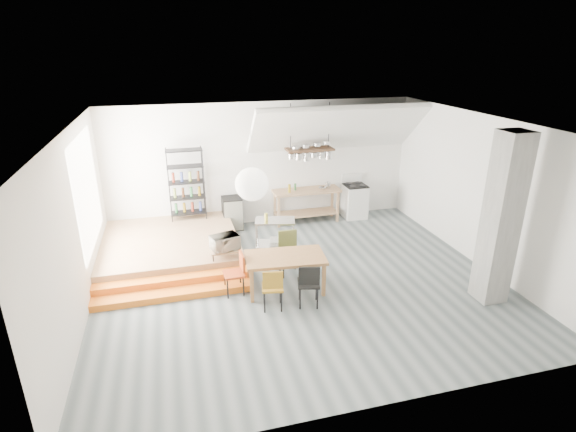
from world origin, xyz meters
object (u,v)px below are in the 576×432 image
object	(u,v)px
dining_table	(285,260)
mini_fridge	(232,213)
stove	(354,200)
rolling_cart	(275,233)

from	to	relation	value
dining_table	mini_fridge	xyz separation A→B (m)	(-0.54, 3.40, -0.22)
mini_fridge	stove	bearing A→B (deg)	-0.74
stove	mini_fridge	distance (m)	3.40
stove	mini_fridge	bearing A→B (deg)	179.26
dining_table	rolling_cart	size ratio (longest dim) A/B	1.63
stove	dining_table	distance (m)	4.41
dining_table	mini_fridge	bearing A→B (deg)	104.42
dining_table	mini_fridge	distance (m)	3.45
dining_table	rolling_cart	distance (m)	1.53
dining_table	rolling_cart	bearing A→B (deg)	89.40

